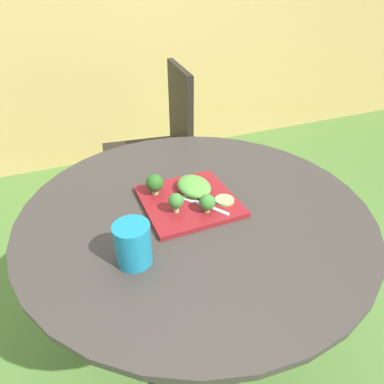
# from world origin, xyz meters

# --- Properties ---
(ground_plane) EXTENTS (12.00, 12.00, 0.00)m
(ground_plane) POSITION_xyz_m (0.00, 0.00, 0.00)
(ground_plane) COLOR #4C7533
(bamboo_fence) EXTENTS (8.00, 0.08, 1.25)m
(bamboo_fence) POSITION_xyz_m (0.00, 1.86, 0.62)
(bamboo_fence) COLOR tan
(bamboo_fence) RESTS_ON ground_plane
(patio_table) EXTENTS (0.98, 0.98, 0.70)m
(patio_table) POSITION_xyz_m (0.00, 0.00, 0.48)
(patio_table) COLOR #38332D
(patio_table) RESTS_ON ground_plane
(patio_chair) EXTENTS (0.49, 0.49, 0.90)m
(patio_chair) POSITION_xyz_m (0.17, 0.86, 0.53)
(patio_chair) COLOR black
(patio_chair) RESTS_ON ground_plane
(salad_plate) EXTENTS (0.26, 0.26, 0.01)m
(salad_plate) POSITION_xyz_m (-0.01, 0.01, 0.71)
(salad_plate) COLOR maroon
(salad_plate) RESTS_ON patio_table
(drinking_glass) EXTENTS (0.08, 0.08, 0.10)m
(drinking_glass) POSITION_xyz_m (-0.22, -0.15, 0.75)
(drinking_glass) COLOR teal
(drinking_glass) RESTS_ON patio_table
(fork) EXTENTS (0.10, 0.14, 0.00)m
(fork) POSITION_xyz_m (0.00, -0.02, 0.72)
(fork) COLOR silver
(fork) RESTS_ON salad_plate
(lettuce_mound) EXTENTS (0.09, 0.13, 0.04)m
(lettuce_mound) POSITION_xyz_m (0.02, 0.05, 0.73)
(lettuce_mound) COLOR #519338
(lettuce_mound) RESTS_ON salad_plate
(broccoli_floret_0) EXTENTS (0.05, 0.05, 0.06)m
(broccoli_floret_0) POSITION_xyz_m (-0.09, 0.08, 0.75)
(broccoli_floret_0) COLOR #99B770
(broccoli_floret_0) RESTS_ON salad_plate
(broccoli_floret_1) EXTENTS (0.04, 0.04, 0.05)m
(broccoli_floret_1) POSITION_xyz_m (0.01, -0.06, 0.75)
(broccoli_floret_1) COLOR #99B770
(broccoli_floret_1) RESTS_ON salad_plate
(broccoli_floret_2) EXTENTS (0.04, 0.04, 0.06)m
(broccoli_floret_2) POSITION_xyz_m (-0.07, -0.03, 0.75)
(broccoli_floret_2) COLOR #99B770
(broccoli_floret_2) RESTS_ON salad_plate
(cucumber_slice_0) EXTENTS (0.05, 0.05, 0.01)m
(cucumber_slice_0) POSITION_xyz_m (0.07, -0.04, 0.72)
(cucumber_slice_0) COLOR #8EB766
(cucumber_slice_0) RESTS_ON salad_plate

